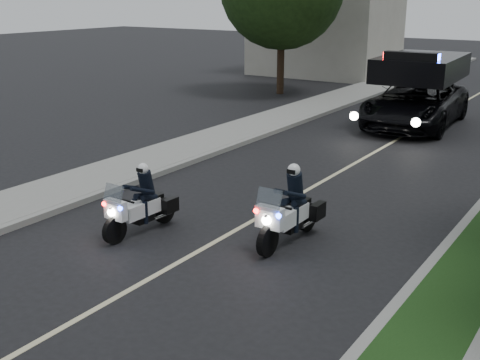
# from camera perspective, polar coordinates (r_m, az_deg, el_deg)

# --- Properties ---
(ground) EXTENTS (120.00, 120.00, 0.00)m
(ground) POSITION_cam_1_polar(r_m,az_deg,el_deg) (12.27, -3.54, -6.50)
(ground) COLOR black
(ground) RESTS_ON ground
(curb_left) EXTENTS (0.20, 60.00, 0.15)m
(curb_left) POSITION_cam_1_polar(r_m,az_deg,el_deg) (22.39, 3.47, 4.69)
(curb_left) COLOR gray
(curb_left) RESTS_ON ground
(sidewalk_left) EXTENTS (2.00, 60.00, 0.16)m
(sidewalk_left) POSITION_cam_1_polar(r_m,az_deg,el_deg) (22.95, 1.09, 5.03)
(sidewalk_left) COLOR gray
(sidewalk_left) RESTS_ON ground
(building_far) EXTENTS (8.00, 6.00, 7.00)m
(building_far) POSITION_cam_1_polar(r_m,az_deg,el_deg) (38.80, 8.08, 14.98)
(building_far) COLOR #A8A396
(building_far) RESTS_ON ground
(lane_marking) EXTENTS (0.12, 50.00, 0.01)m
(lane_marking) POSITION_cam_1_polar(r_m,az_deg,el_deg) (20.72, 13.33, 3.01)
(lane_marking) COLOR #BFB78C
(lane_marking) RESTS_ON ground
(police_moto_left) EXTENTS (0.71, 1.82, 1.52)m
(police_moto_left) POSITION_cam_1_polar(r_m,az_deg,el_deg) (13.25, -9.20, -4.86)
(police_moto_left) COLOR silver
(police_moto_left) RESTS_ON ground
(police_moto_right) EXTENTS (0.72, 1.96, 1.66)m
(police_moto_right) POSITION_cam_1_polar(r_m,az_deg,el_deg) (12.62, 4.60, -5.83)
(police_moto_right) COLOR white
(police_moto_right) RESTS_ON ground
(police_suv) EXTENTS (3.34, 6.55, 3.10)m
(police_suv) POSITION_cam_1_polar(r_m,az_deg,el_deg) (24.44, 16.02, 4.93)
(police_suv) COLOR black
(police_suv) RESTS_ON ground
(bicycle) EXTENTS (0.81, 1.90, 0.97)m
(bicycle) POSITION_cam_1_polar(r_m,az_deg,el_deg) (31.40, 15.87, 7.56)
(bicycle) COLOR black
(bicycle) RESTS_ON ground
(cyclist) EXTENTS (0.62, 0.45, 1.58)m
(cyclist) POSITION_cam_1_polar(r_m,az_deg,el_deg) (31.40, 15.87, 7.56)
(cyclist) COLOR black
(cyclist) RESTS_ON ground
(tree_left_near) EXTENTS (6.18, 6.18, 10.10)m
(tree_left_near) POSITION_cam_1_polar(r_m,az_deg,el_deg) (31.18, 3.78, 8.11)
(tree_left_near) COLOR #1D3A13
(tree_left_near) RESTS_ON ground
(tree_left_far) EXTENTS (8.48, 8.48, 10.74)m
(tree_left_far) POSITION_cam_1_polar(r_m,az_deg,el_deg) (41.54, 10.31, 10.17)
(tree_left_far) COLOR black
(tree_left_far) RESTS_ON ground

